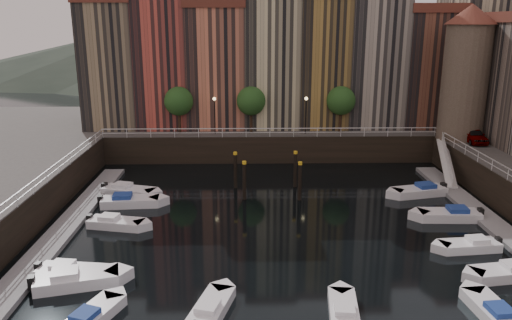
{
  "coord_description": "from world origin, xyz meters",
  "views": [
    {
      "loc": [
        -2.65,
        -36.71,
        15.04
      ],
      "look_at": [
        -1.76,
        4.0,
        3.74
      ],
      "focal_mm": 35.0,
      "sensor_mm": 36.0,
      "label": 1
    }
  ],
  "objects_px": {
    "gangway": "(447,160)",
    "mooring_pilings": "(269,176)",
    "boat_left_2": "(115,223)",
    "boat_left_0": "(75,280)",
    "boat_left_1": "(70,272)",
    "car_a": "(473,136)",
    "corner_tower": "(466,71)"
  },
  "relations": [
    {
      "from": "gangway",
      "to": "mooring_pilings",
      "type": "height_order",
      "value": "gangway"
    },
    {
      "from": "mooring_pilings",
      "to": "boat_left_2",
      "type": "height_order",
      "value": "mooring_pilings"
    },
    {
      "from": "gangway",
      "to": "boat_left_0",
      "type": "height_order",
      "value": "gangway"
    },
    {
      "from": "mooring_pilings",
      "to": "boat_left_1",
      "type": "relative_size",
      "value": 1.35
    },
    {
      "from": "boat_left_0",
      "to": "car_a",
      "type": "xyz_separation_m",
      "value": [
        33.46,
        22.7,
        3.36
      ]
    },
    {
      "from": "boat_left_1",
      "to": "boat_left_2",
      "type": "height_order",
      "value": "boat_left_2"
    },
    {
      "from": "mooring_pilings",
      "to": "boat_left_0",
      "type": "bearing_deg",
      "value": -126.83
    },
    {
      "from": "corner_tower",
      "to": "boat_left_0",
      "type": "relative_size",
      "value": 2.67
    },
    {
      "from": "corner_tower",
      "to": "boat_left_1",
      "type": "height_order",
      "value": "corner_tower"
    },
    {
      "from": "boat_left_0",
      "to": "boat_left_1",
      "type": "relative_size",
      "value": 1.16
    },
    {
      "from": "corner_tower",
      "to": "car_a",
      "type": "bearing_deg",
      "value": -69.38
    },
    {
      "from": "corner_tower",
      "to": "car_a",
      "type": "height_order",
      "value": "corner_tower"
    },
    {
      "from": "corner_tower",
      "to": "gangway",
      "type": "xyz_separation_m",
      "value": [
        -2.9,
        -4.5,
        -8.28
      ]
    },
    {
      "from": "gangway",
      "to": "boat_left_2",
      "type": "distance_m",
      "value": 31.82
    },
    {
      "from": "gangway",
      "to": "mooring_pilings",
      "type": "bearing_deg",
      "value": -167.69
    },
    {
      "from": "mooring_pilings",
      "to": "boat_left_1",
      "type": "bearing_deg",
      "value": -130.25
    },
    {
      "from": "corner_tower",
      "to": "mooring_pilings",
      "type": "distance_m",
      "value": 23.8
    },
    {
      "from": "mooring_pilings",
      "to": "boat_left_1",
      "type": "distance_m",
      "value": 19.88
    },
    {
      "from": "mooring_pilings",
      "to": "corner_tower",
      "type": "bearing_deg",
      "value": 22.1
    },
    {
      "from": "car_a",
      "to": "boat_left_0",
      "type": "bearing_deg",
      "value": -143.02
    },
    {
      "from": "gangway",
      "to": "mooring_pilings",
      "type": "xyz_separation_m",
      "value": [
        -17.68,
        -3.86,
        -0.27
      ]
    },
    {
      "from": "corner_tower",
      "to": "mooring_pilings",
      "type": "height_order",
      "value": "corner_tower"
    },
    {
      "from": "car_a",
      "to": "corner_tower",
      "type": "bearing_deg",
      "value": 113.43
    },
    {
      "from": "mooring_pilings",
      "to": "car_a",
      "type": "bearing_deg",
      "value": 16.89
    },
    {
      "from": "boat_left_1",
      "to": "car_a",
      "type": "relative_size",
      "value": 1.01
    },
    {
      "from": "boat_left_0",
      "to": "car_a",
      "type": "height_order",
      "value": "car_a"
    },
    {
      "from": "gangway",
      "to": "mooring_pilings",
      "type": "distance_m",
      "value": 18.1
    },
    {
      "from": "boat_left_0",
      "to": "corner_tower",
      "type": "bearing_deg",
      "value": 22.36
    },
    {
      "from": "gangway",
      "to": "boat_left_1",
      "type": "bearing_deg",
      "value": -148.08
    },
    {
      "from": "boat_left_0",
      "to": "boat_left_2",
      "type": "distance_m",
      "value": 8.73
    },
    {
      "from": "boat_left_0",
      "to": "boat_left_2",
      "type": "xyz_separation_m",
      "value": [
        0.17,
        8.73,
        -0.05
      ]
    },
    {
      "from": "boat_left_2",
      "to": "car_a",
      "type": "height_order",
      "value": "car_a"
    }
  ]
}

